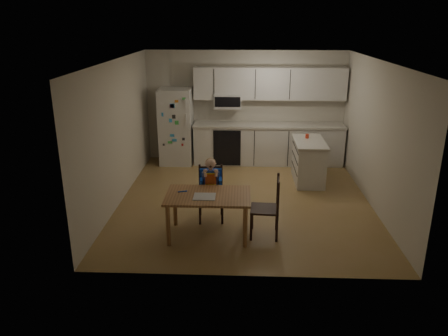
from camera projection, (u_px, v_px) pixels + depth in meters
room at (246, 127)px, 8.06m from camera, size 4.52×5.01×2.51m
refrigerator at (176, 126)px, 9.83m from camera, size 0.72×0.70×1.70m
kitchen_run at (267, 125)px, 9.82m from camera, size 3.37×0.62×2.15m
kitchen_island at (308, 161)px, 8.81m from camera, size 0.60×1.15×0.85m
red_cup at (307, 136)px, 8.87m from camera, size 0.07×0.07×0.09m
dining_table at (208, 200)px, 6.52m from camera, size 1.26×0.81×0.67m
napkin at (205, 197)px, 6.40m from camera, size 0.32×0.28×0.01m
toddler_spoon at (182, 191)px, 6.59m from camera, size 0.12×0.06×0.02m
chair_booster at (211, 182)px, 7.08m from camera, size 0.43×0.43×1.06m
chair_side at (271, 203)px, 6.54m from camera, size 0.45×0.45×0.95m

